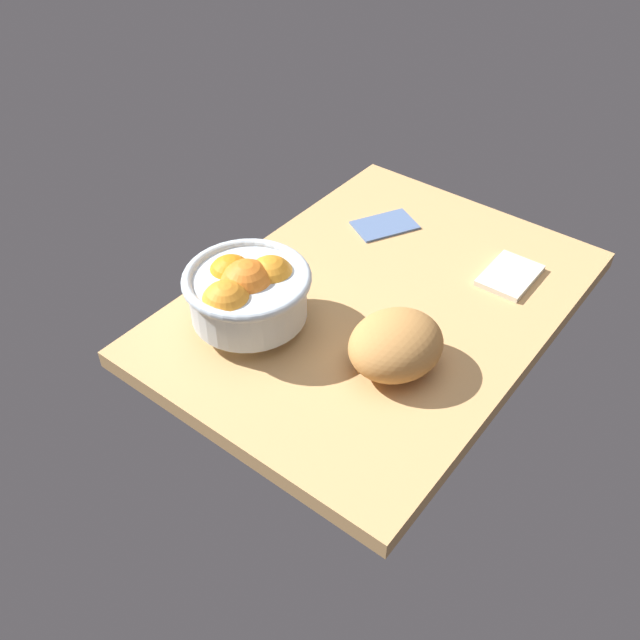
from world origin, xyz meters
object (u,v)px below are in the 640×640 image
object	(u,v)px
napkin_spare	(510,275)
napkin_folded	(385,224)
bread_loaf	(396,345)
fruit_bowl	(247,292)

from	to	relation	value
napkin_spare	napkin_folded	bearing A→B (deg)	-89.97
bread_loaf	napkin_spare	xyz separation A→B (cm)	(-29.94, 4.00, -3.77)
fruit_bowl	napkin_spare	distance (cm)	45.79
bread_loaf	napkin_folded	world-z (taller)	bread_loaf
napkin_folded	napkin_spare	bearing A→B (deg)	90.03
fruit_bowl	bread_loaf	size ratio (longest dim) A/B	1.33
fruit_bowl	napkin_spare	size ratio (longest dim) A/B	1.74
fruit_bowl	napkin_folded	size ratio (longest dim) A/B	1.71
fruit_bowl	bread_loaf	world-z (taller)	fruit_bowl
bread_loaf	napkin_spare	world-z (taller)	bread_loaf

